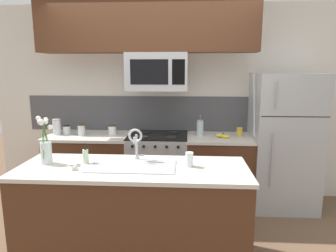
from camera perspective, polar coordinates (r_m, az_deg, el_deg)
ground_plane at (r=3.37m, az=-3.43°, el=-20.66°), size 10.00×10.00×0.00m
rear_partition at (r=4.15m, az=2.64°, el=4.49°), size 5.20×0.10×2.60m
splash_band at (r=4.13m, az=-1.56°, el=2.37°), size 3.67×0.01×0.48m
back_counter_left at (r=4.17m, az=-14.51°, el=-7.73°), size 1.08×0.65×0.91m
back_counter_right at (r=3.99m, az=9.54°, el=-8.36°), size 0.85×0.65×0.91m
stove_range at (r=3.98m, az=-1.93°, el=-8.17°), size 0.76×0.64×0.93m
microwave at (r=3.75m, az=-2.08°, el=10.27°), size 0.74×0.40×0.45m
upper_cabinet_band at (r=3.76m, az=-4.03°, el=18.31°), size 2.62×0.34×0.60m
refrigerator at (r=4.06m, az=21.05°, el=-2.77°), size 0.79×0.74×1.71m
storage_jar_tall at (r=4.18m, az=-20.43°, el=-0.14°), size 0.10×0.10×0.20m
storage_jar_medium at (r=4.16m, az=-18.73°, el=-0.67°), size 0.10×0.10×0.12m
storage_jar_short at (r=4.03m, az=-16.18°, el=-0.70°), size 0.09×0.09×0.15m
storage_jar_squat at (r=3.98m, az=-10.54°, el=-0.72°), size 0.11×0.11×0.13m
banana_bunch at (r=3.81m, az=10.46°, el=-1.87°), size 0.19×0.15×0.08m
french_press at (r=3.89m, az=6.11°, el=-0.34°), size 0.09×0.09×0.27m
coffee_tin at (r=3.94m, az=13.48°, el=-1.08°), size 0.08×0.08×0.11m
island_counter at (r=2.86m, az=-6.53°, el=-16.36°), size 2.03×0.73×0.91m
kitchen_sink at (r=2.70m, az=-6.76°, el=-9.07°), size 0.76×0.39×0.16m
sink_faucet at (r=2.81m, az=-6.17°, el=-2.62°), size 0.14×0.14×0.31m
dish_soap_bottle at (r=2.83m, az=-15.42°, el=-5.54°), size 0.06×0.05×0.16m
drinking_glass at (r=2.66m, az=4.09°, el=-6.36°), size 0.07×0.07×0.13m
flower_vase at (r=2.92m, az=-22.24°, el=-3.93°), size 0.14×0.20×0.44m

